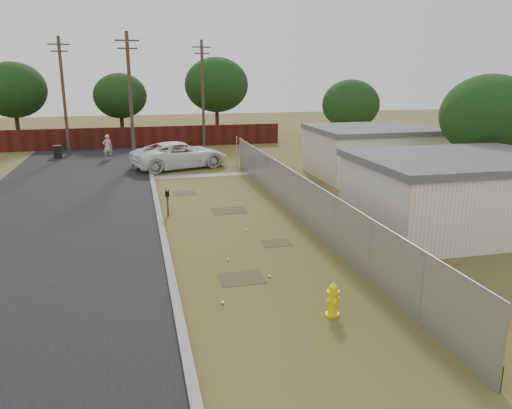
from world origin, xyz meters
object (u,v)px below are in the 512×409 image
object	(u,v)px
mailbox	(167,195)
pickup_truck	(180,155)
trash_bin	(57,152)
fire_hydrant	(333,300)
pedestrian	(108,147)

from	to	relation	value
mailbox	pickup_truck	xyz separation A→B (m)	(1.67, 11.80, -0.07)
pickup_truck	trash_bin	bearing A→B (deg)	36.79
fire_hydrant	pickup_truck	distance (m)	22.71
mailbox	pickup_truck	distance (m)	11.92
pedestrian	trash_bin	distance (m)	4.20
pickup_truck	pedestrian	bearing A→B (deg)	29.55
fire_hydrant	mailbox	distance (m)	11.43
fire_hydrant	trash_bin	world-z (taller)	trash_bin
mailbox	trash_bin	size ratio (longest dim) A/B	1.28
mailbox	pedestrian	bearing A→B (deg)	101.38
fire_hydrant	pickup_truck	world-z (taller)	pickup_truck
pickup_truck	pedestrian	xyz separation A→B (m)	(-4.98, 4.65, 0.04)
mailbox	pickup_truck	bearing A→B (deg)	81.96
pickup_truck	trash_bin	distance (m)	10.85
fire_hydrant	pedestrian	world-z (taller)	pedestrian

